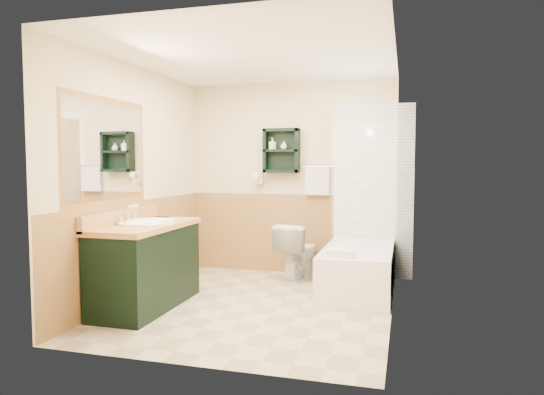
{
  "coord_description": "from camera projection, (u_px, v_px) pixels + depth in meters",
  "views": [
    {
      "loc": [
        1.4,
        -4.47,
        1.39
      ],
      "look_at": [
        0.11,
        0.2,
        1.05
      ],
      "focal_mm": 32.0,
      "sensor_mm": 36.0,
      "label": 1
    }
  ],
  "objects": [
    {
      "name": "toilet",
      "position": [
        298.0,
        252.0,
        5.79
      ],
      "size": [
        0.52,
        0.75,
        0.67
      ],
      "primitive_type": "imported",
      "rotation": [
        0.0,
        0.0,
        2.92
      ],
      "color": "white",
      "rests_on": "ground"
    },
    {
      "name": "soap_bottle_b",
      "position": [
        284.0,
        146.0,
        6.02
      ],
      "size": [
        0.1,
        0.12,
        0.08
      ],
      "primitive_type": "imported",
      "rotation": [
        0.0,
        0.0,
        0.26
      ],
      "color": "white",
      "rests_on": "wall_shelf"
    },
    {
      "name": "shower_curtain",
      "position": [
        325.0,
        185.0,
        5.43
      ],
      "size": [
        1.05,
        1.05,
        1.7
      ],
      "primitive_type": null,
      "color": "#BEAC8F",
      "rests_on": "curtain_rod"
    },
    {
      "name": "hair_dryer",
      "position": [
        259.0,
        178.0,
        6.16
      ],
      "size": [
        0.1,
        0.24,
        0.18
      ],
      "primitive_type": null,
      "color": "silver",
      "rests_on": "back_wall"
    },
    {
      "name": "mirror_frame",
      "position": [
        106.0,
        151.0,
        4.47
      ],
      "size": [
        1.3,
        1.3,
        1.0
      ],
      "primitive_type": null,
      "color": "olive",
      "rests_on": "left_wall"
    },
    {
      "name": "back_wall",
      "position": [
        291.0,
        178.0,
        6.14
      ],
      "size": [
        2.6,
        0.04,
        2.4
      ],
      "primitive_type": "cube",
      "color": "#FFEAC7",
      "rests_on": "ground"
    },
    {
      "name": "mirror_glass",
      "position": [
        107.0,
        151.0,
        4.47
      ],
      "size": [
        1.2,
        1.2,
        0.9
      ],
      "primitive_type": null,
      "color": "white",
      "rests_on": "left_wall"
    },
    {
      "name": "counter_towel",
      "position": [
        158.0,
        221.0,
        4.68
      ],
      "size": [
        0.28,
        0.22,
        0.04
      ],
      "primitive_type": "cube",
      "color": "white",
      "rests_on": "vanity"
    },
    {
      "name": "vanity",
      "position": [
        146.0,
        266.0,
        4.67
      ],
      "size": [
        0.59,
        1.28,
        0.81
      ],
      "primitive_type": "cube",
      "color": "black",
      "rests_on": "ground"
    },
    {
      "name": "vanity_book",
      "position": [
        149.0,
        208.0,
        5.01
      ],
      "size": [
        0.17,
        0.04,
        0.23
      ],
      "primitive_type": "imported",
      "rotation": [
        0.0,
        0.0,
        -0.08
      ],
      "color": "black",
      "rests_on": "vanity"
    },
    {
      "name": "ceiling",
      "position": [
        255.0,
        55.0,
        4.6
      ],
      "size": [
        2.6,
        3.0,
        0.04
      ],
      "primitive_type": "cube",
      "color": "white",
      "rests_on": "back_wall"
    },
    {
      "name": "bathtub",
      "position": [
        358.0,
        269.0,
        5.26
      ],
      "size": [
        0.72,
        1.5,
        0.48
      ],
      "primitive_type": "cube",
      "color": "white",
      "rests_on": "ground"
    },
    {
      "name": "tile_back",
      "position": [
        373.0,
        192.0,
        5.84
      ],
      "size": [
        0.95,
        0.95,
        2.1
      ],
      "primitive_type": null,
      "color": "white",
      "rests_on": "back_wall"
    },
    {
      "name": "wall_shelf",
      "position": [
        281.0,
        151.0,
        6.04
      ],
      "size": [
        0.45,
        0.15,
        0.55
      ],
      "primitive_type": "cube",
      "color": "black",
      "rests_on": "back_wall"
    },
    {
      "name": "tub_towel",
      "position": [
        341.0,
        253.0,
        4.73
      ],
      "size": [
        0.26,
        0.22,
        0.07
      ],
      "primitive_type": "cube",
      "color": "white",
      "rests_on": "bathtub"
    },
    {
      "name": "wainscot_left",
      "position": [
        139.0,
        248.0,
        5.07
      ],
      "size": [
        2.98,
        2.98,
        1.0
      ],
      "primitive_type": null,
      "color": "#B9804B",
      "rests_on": "left_wall"
    },
    {
      "name": "right_wall",
      "position": [
        396.0,
        185.0,
        4.33
      ],
      "size": [
        0.04,
        3.0,
        2.4
      ],
      "primitive_type": "cube",
      "color": "#FFEAC7",
      "rests_on": "ground"
    },
    {
      "name": "tile_accent",
      "position": [
        394.0,
        114.0,
        5.02
      ],
      "size": [
        1.5,
        1.5,
        0.1
      ],
      "primitive_type": null,
      "color": "#164D2F",
      "rests_on": "right_wall"
    },
    {
      "name": "tile_right",
      "position": [
        393.0,
        196.0,
        5.07
      ],
      "size": [
        1.5,
        1.5,
        2.1
      ],
      "primitive_type": null,
      "color": "white",
      "rests_on": "right_wall"
    },
    {
      "name": "soap_bottle_a",
      "position": [
        273.0,
        147.0,
        6.06
      ],
      "size": [
        0.11,
        0.16,
        0.07
      ],
      "primitive_type": "imported",
      "rotation": [
        0.0,
        0.0,
        -0.36
      ],
      "color": "white",
      "rests_on": "wall_shelf"
    },
    {
      "name": "wainscot_back",
      "position": [
        290.0,
        233.0,
        6.16
      ],
      "size": [
        2.58,
        2.58,
        1.0
      ],
      "primitive_type": null,
      "color": "#B9804B",
      "rests_on": "back_wall"
    },
    {
      "name": "floor",
      "position": [
        256.0,
        305.0,
        4.77
      ],
      "size": [
        3.0,
        3.0,
        0.0
      ],
      "primitive_type": "plane",
      "color": "#C9B593",
      "rests_on": "ground"
    },
    {
      "name": "left_wall",
      "position": [
        134.0,
        182.0,
        5.03
      ],
      "size": [
        0.04,
        3.0,
        2.4
      ],
      "primitive_type": "cube",
      "color": "#FFEAC7",
      "rests_on": "ground"
    },
    {
      "name": "curtain_rod",
      "position": [
        323.0,
        107.0,
        5.21
      ],
      "size": [
        0.03,
        1.6,
        0.03
      ],
      "primitive_type": "cylinder",
      "rotation": [
        1.57,
        0.0,
        0.0
      ],
      "color": "silver",
      "rests_on": "back_wall"
    },
    {
      "name": "towel_bar",
      "position": [
        318.0,
        167.0,
        5.97
      ],
      "size": [
        0.4,
        0.06,
        0.4
      ],
      "primitive_type": null,
      "color": "white",
      "rests_on": "back_wall"
    }
  ]
}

